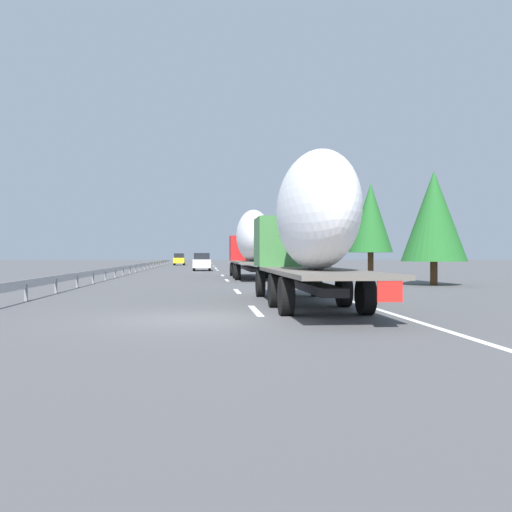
% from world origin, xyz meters
% --- Properties ---
extents(ground_plane, '(260.00, 260.00, 0.00)m').
position_xyz_m(ground_plane, '(40.00, 0.00, 0.00)').
color(ground_plane, '#4C4C4F').
extents(lane_stripe_0, '(3.20, 0.20, 0.01)m').
position_xyz_m(lane_stripe_0, '(2.00, -1.80, 0.00)').
color(lane_stripe_0, white).
rests_on(lane_stripe_0, ground_plane).
extents(lane_stripe_1, '(3.20, 0.20, 0.01)m').
position_xyz_m(lane_stripe_1, '(10.81, -1.80, 0.00)').
color(lane_stripe_1, white).
rests_on(lane_stripe_1, ground_plane).
extents(lane_stripe_2, '(3.20, 0.20, 0.01)m').
position_xyz_m(lane_stripe_2, '(21.79, -1.80, 0.00)').
color(lane_stripe_2, white).
rests_on(lane_stripe_2, ground_plane).
extents(lane_stripe_3, '(3.20, 0.20, 0.01)m').
position_xyz_m(lane_stripe_3, '(30.29, -1.80, 0.00)').
color(lane_stripe_3, white).
rests_on(lane_stripe_3, ground_plane).
extents(lane_stripe_4, '(3.20, 0.20, 0.01)m').
position_xyz_m(lane_stripe_4, '(45.46, -1.80, 0.00)').
color(lane_stripe_4, white).
rests_on(lane_stripe_4, ground_plane).
extents(lane_stripe_5, '(3.20, 0.20, 0.01)m').
position_xyz_m(lane_stripe_5, '(55.97, -1.80, 0.00)').
color(lane_stripe_5, white).
rests_on(lane_stripe_5, ground_plane).
extents(lane_stripe_6, '(3.20, 0.20, 0.01)m').
position_xyz_m(lane_stripe_6, '(52.22, -1.80, 0.00)').
color(lane_stripe_6, white).
rests_on(lane_stripe_6, ground_plane).
extents(lane_stripe_7, '(3.20, 0.20, 0.01)m').
position_xyz_m(lane_stripe_7, '(67.61, -1.80, 0.00)').
color(lane_stripe_7, white).
rests_on(lane_stripe_7, ground_plane).
extents(lane_stripe_8, '(3.20, 0.20, 0.01)m').
position_xyz_m(lane_stripe_8, '(89.80, -1.80, 0.00)').
color(lane_stripe_8, white).
rests_on(lane_stripe_8, ground_plane).
extents(edge_line_right, '(110.00, 0.20, 0.01)m').
position_xyz_m(edge_line_right, '(45.00, -5.50, 0.00)').
color(edge_line_right, white).
rests_on(edge_line_right, ground_plane).
extents(truck_lead, '(13.26, 2.55, 4.64)m').
position_xyz_m(truck_lead, '(24.28, -3.60, 2.58)').
color(truck_lead, '#B21919').
rests_on(truck_lead, ground_plane).
extents(truck_trailing, '(12.50, 2.55, 4.70)m').
position_xyz_m(truck_trailing, '(3.07, -3.60, 2.61)').
color(truck_trailing, '#387038').
rests_on(truck_trailing, ground_plane).
extents(car_yellow_coupe, '(4.37, 1.72, 1.85)m').
position_xyz_m(car_yellow_coupe, '(75.19, 3.47, 0.93)').
color(car_yellow_coupe, gold).
rests_on(car_yellow_coupe, ground_plane).
extents(car_white_van, '(4.20, 1.81, 1.82)m').
position_xyz_m(car_white_van, '(43.59, -0.14, 0.92)').
color(car_white_van, white).
rests_on(car_white_van, ground_plane).
extents(road_sign, '(0.10, 0.90, 3.02)m').
position_xyz_m(road_sign, '(43.00, -6.70, 2.09)').
color(road_sign, gray).
rests_on(road_sign, ground_plane).
extents(tree_0, '(2.88, 2.88, 6.45)m').
position_xyz_m(tree_0, '(44.56, -10.98, 3.88)').
color(tree_0, '#472D19').
rests_on(tree_0, ground_plane).
extents(tree_1, '(3.47, 3.47, 6.16)m').
position_xyz_m(tree_1, '(14.69, -12.59, 3.71)').
color(tree_1, '#472D19').
rests_on(tree_1, ground_plane).
extents(tree_2, '(2.93, 2.93, 5.43)m').
position_xyz_m(tree_2, '(34.39, -11.39, 3.59)').
color(tree_2, '#472D19').
rests_on(tree_2, ground_plane).
extents(tree_3, '(2.65, 2.65, 6.48)m').
position_xyz_m(tree_3, '(58.99, -12.76, 3.86)').
color(tree_3, '#472D19').
rests_on(tree_3, ground_plane).
extents(tree_4, '(2.97, 2.97, 6.49)m').
position_xyz_m(tree_4, '(22.77, -11.56, 4.13)').
color(tree_4, '#472D19').
rests_on(tree_4, ground_plane).
extents(guardrail_median, '(94.00, 0.10, 0.76)m').
position_xyz_m(guardrail_median, '(43.00, 6.00, 0.58)').
color(guardrail_median, '#9EA0A5').
rests_on(guardrail_median, ground_plane).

